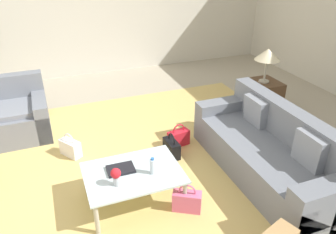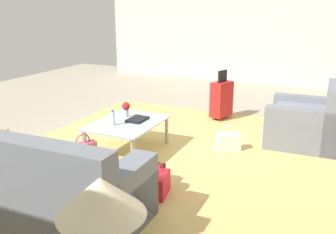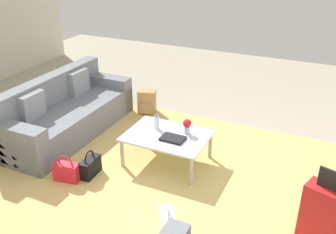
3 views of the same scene
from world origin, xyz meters
name	(u,v)px [view 2 (image 2 of 3)]	position (x,y,z in m)	size (l,w,h in m)	color
ground_plane	(174,147)	(0.00, 0.00, 0.00)	(12.00, 12.00, 0.00)	#A89E89
wall_left	(256,21)	(-5.06, 0.00, 1.55)	(0.12, 8.00, 3.10)	beige
area_rug	(170,165)	(0.60, 0.20, 0.00)	(5.20, 4.40, 0.01)	tan
couch	(21,184)	(2.19, -0.60, 0.30)	(0.89, 2.30, 0.88)	slate
armchair	(308,124)	(-0.90, 1.67, 0.30)	(1.00, 0.95, 0.88)	slate
coffee_table	(128,125)	(0.40, -0.50, 0.37)	(1.08, 0.79, 0.41)	silver
water_bottle	(113,118)	(0.60, -0.60, 0.51)	(0.06, 0.06, 0.20)	silver
coffee_table_book	(137,119)	(0.28, -0.42, 0.43)	(0.30, 0.21, 0.03)	black
flower_vase	(126,108)	(0.18, -0.65, 0.54)	(0.11, 0.11, 0.21)	#B2B7BC
table_lamp	(101,199)	(3.20, 1.00, 1.02)	(0.43, 0.43, 0.59)	#ADA899
suitcase_red	(222,99)	(-1.60, 0.20, 0.36)	(0.45, 0.33, 0.85)	red
handbag_black	(150,173)	(1.15, 0.20, 0.13)	(0.16, 0.33, 0.36)	black
handbag_pink	(83,151)	(0.91, -0.86, 0.13)	(0.35, 0.28, 0.36)	pink
handbag_red	(160,184)	(1.34, 0.42, 0.13)	(0.34, 0.19, 0.36)	red
handbag_white	(229,141)	(-0.18, 0.72, 0.13)	(0.30, 0.34, 0.36)	white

